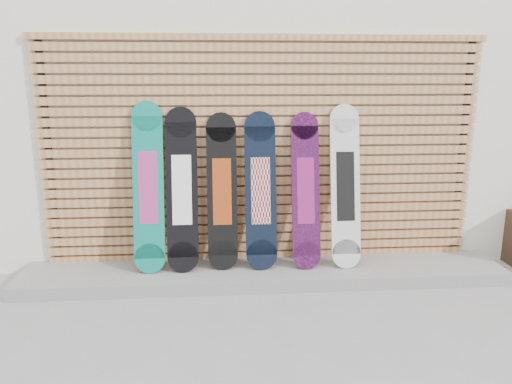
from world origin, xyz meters
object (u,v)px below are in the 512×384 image
snowboard_1 (182,190)px  snowboard_2 (222,192)px  snowboard_0 (148,188)px  snowboard_3 (261,191)px  snowboard_5 (345,186)px  snowboard_4 (306,191)px

snowboard_1 → snowboard_2: snowboard_1 is taller
snowboard_0 → snowboard_2: (0.68, 0.02, -0.05)m
snowboard_0 → snowboard_2: 0.69m
snowboard_1 → snowboard_3: 0.74m
snowboard_3 → snowboard_5: bearing=-0.7°
snowboard_2 → snowboard_0: bearing=-178.5°
snowboard_0 → snowboard_5: size_ratio=1.02×
snowboard_5 → snowboard_3: bearing=179.3°
snowboard_0 → snowboard_4: (1.48, -0.01, -0.05)m
snowboard_0 → snowboard_5: bearing=-0.2°
snowboard_0 → snowboard_4: size_ratio=1.07×
snowboard_2 → snowboard_5: size_ratio=0.95×
snowboard_3 → snowboard_2: bearing=177.6°
snowboard_2 → snowboard_3: size_ratio=0.99×
snowboard_2 → snowboard_3: (0.36, -0.02, 0.01)m
snowboard_0 → snowboard_2: snowboard_0 is taller
snowboard_1 → snowboard_5: bearing=-0.2°
snowboard_2 → snowboard_4: (0.79, -0.02, -0.00)m
snowboard_4 → snowboard_5: (0.38, -0.00, 0.04)m
snowboard_5 → snowboard_0: bearing=179.8°
snowboard_0 → snowboard_1: bearing=-0.3°
snowboard_0 → snowboard_3: size_ratio=1.07×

